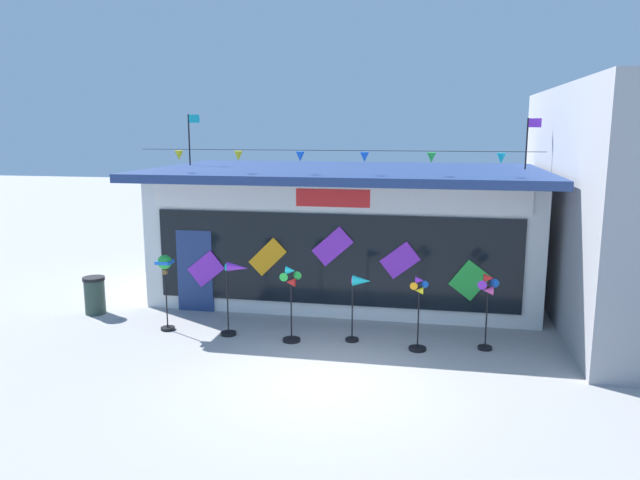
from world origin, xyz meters
TOP-DOWN VIEW (x-y plane):
  - ground_plane at (0.00, 0.00)m, footprint 80.00×80.00m
  - kite_shop_building at (-0.46, 5.92)m, footprint 9.84×5.92m
  - wind_spinner_far_left at (-3.92, 2.03)m, footprint 0.32×0.32m
  - wind_spinner_left at (-2.32, 1.96)m, footprint 0.67×0.34m
  - wind_spinner_center_left at (-1.04, 1.80)m, footprint 0.42×0.37m
  - wind_spinner_center_right at (0.34, 2.09)m, footprint 0.52×0.28m
  - wind_spinner_right at (1.58, 1.79)m, footprint 0.36×0.35m
  - wind_spinner_far_right at (2.92, 2.09)m, footprint 0.44×0.29m
  - trash_bin at (-6.15, 2.82)m, footprint 0.52×0.52m

SIDE VIEW (x-z plane):
  - ground_plane at x=0.00m, z-range 0.00..0.00m
  - trash_bin at x=-6.15m, z-range 0.01..0.91m
  - wind_spinner_right at x=1.58m, z-range 0.14..1.68m
  - wind_spinner_center_left at x=-1.04m, z-range 0.23..1.86m
  - wind_spinner_center_right at x=0.34m, z-range 0.33..1.76m
  - wind_spinner_left at x=-2.32m, z-range 0.30..1.91m
  - wind_spinner_far_right at x=2.92m, z-range 0.35..1.94m
  - wind_spinner_far_left at x=-3.92m, z-range 0.48..2.18m
  - kite_shop_building at x=-0.46m, z-range -0.67..4.12m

